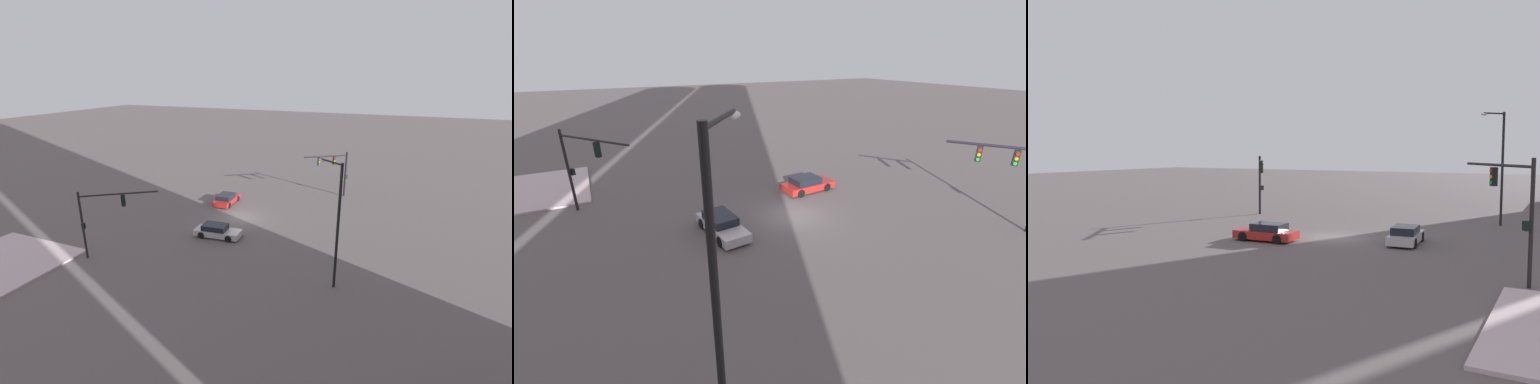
{
  "view_description": "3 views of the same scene",
  "coord_description": "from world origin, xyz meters",
  "views": [
    {
      "loc": [
        33.52,
        15.64,
        14.89
      ],
      "look_at": [
        1.9,
        2.56,
        3.8
      ],
      "focal_mm": 26.01,
      "sensor_mm": 36.0,
      "label": 1
    },
    {
      "loc": [
        11.39,
        17.69,
        10.31
      ],
      "look_at": [
        1.9,
        0.14,
        2.19
      ],
      "focal_mm": 23.64,
      "sensor_mm": 36.0,
      "label": 2
    },
    {
      "loc": [
        14.65,
        -33.33,
        6.17
      ],
      "look_at": [
        -2.79,
        -2.27,
        3.28
      ],
      "focal_mm": 36.26,
      "sensor_mm": 36.0,
      "label": 3
    }
  ],
  "objects": [
    {
      "name": "traffic_signal_near_corner",
      "position": [
        12.22,
        -6.94,
        3.97
      ],
      "size": [
        3.76,
        5.36,
        5.84
      ],
      "rotation": [
        0.0,
        0.0,
        2.2
      ],
      "color": "black",
      "rests_on": "ground"
    },
    {
      "name": "ground_plane",
      "position": [
        0.0,
        0.0,
        0.0
      ],
      "size": [
        221.45,
        221.45,
        0.0
      ],
      "primitive_type": "plane",
      "color": "#5D5454"
    },
    {
      "name": "sedan_car_approaching",
      "position": [
        -3.46,
        -3.45,
        0.57
      ],
      "size": [
        4.32,
        2.16,
        1.21
      ],
      "rotation": [
        0.0,
        0.0,
        3.19
      ],
      "color": "#B0231E",
      "rests_on": "ground"
    },
    {
      "name": "streetlamp_curved_arm",
      "position": [
        9.45,
        11.67,
        5.29
      ],
      "size": [
        1.69,
        2.09,
        9.25
      ],
      "rotation": [
        0.0,
        0.0,
        -2.23
      ],
      "color": "black",
      "rests_on": "ground"
    },
    {
      "name": "sedan_car_waiting_far",
      "position": [
        5.18,
        -0.06,
        0.57
      ],
      "size": [
        2.1,
        4.53,
        1.21
      ],
      "rotation": [
        0.0,
        0.0,
        1.66
      ],
      "color": "#B8B0B2",
      "rests_on": "ground"
    },
    {
      "name": "traffic_signal_opposite_side",
      "position": [
        -10.98,
        7.82,
        3.85
      ],
      "size": [
        3.25,
        4.9,
        5.61
      ],
      "rotation": [
        0.0,
        0.0,
        -0.97
      ],
      "color": "black",
      "rests_on": "ground"
    }
  ]
}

